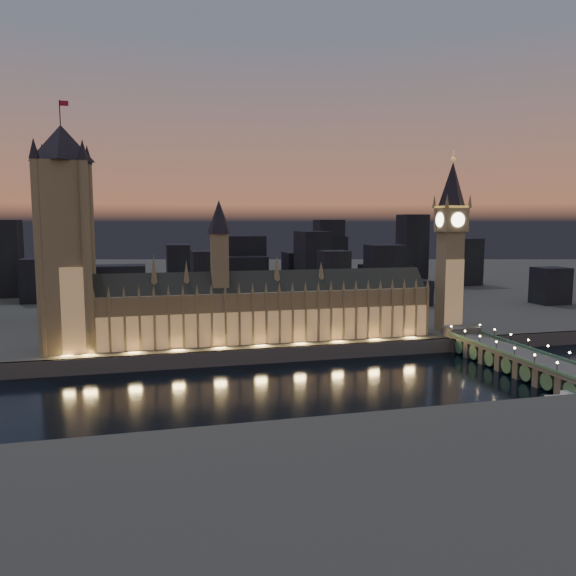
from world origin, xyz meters
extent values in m
plane|color=black|center=(0.00, 0.00, 0.00)|extent=(2000.00, 2000.00, 0.00)
cube|color=#443F39|center=(0.00, 520.00, 4.00)|extent=(2000.00, 960.00, 8.00)
cube|color=#4D5642|center=(0.00, 41.00, 4.00)|extent=(2000.00, 2.50, 8.00)
cube|color=#978055|center=(-11.72, 62.00, 22.00)|extent=(200.00, 20.04, 28.00)
cube|color=tan|center=(-11.72, 51.75, 17.00)|extent=(200.00, 0.50, 18.00)
cube|color=black|center=(-11.72, 62.00, 39.00)|extent=(200.00, 16.30, 16.26)
cube|color=#978055|center=(-31.72, 62.00, 52.00)|extent=(9.00, 9.00, 32.00)
cone|color=black|center=(-31.72, 62.00, 77.00)|extent=(13.00, 13.00, 18.00)
cube|color=#978055|center=(-111.72, 51.40, 22.00)|extent=(1.20, 1.20, 28.00)
cone|color=#978055|center=(-111.72, 52.00, 39.00)|extent=(2.00, 2.00, 6.00)
cube|color=#978055|center=(-104.31, 51.40, 22.00)|extent=(1.20, 1.20, 28.00)
cone|color=#978055|center=(-104.31, 52.00, 39.00)|extent=(2.00, 2.00, 6.00)
cube|color=#978055|center=(-96.91, 51.40, 22.00)|extent=(1.20, 1.20, 28.00)
cone|color=#978055|center=(-96.91, 52.00, 39.00)|extent=(2.00, 2.00, 6.00)
cube|color=#978055|center=(-89.50, 51.40, 22.00)|extent=(1.20, 1.20, 28.00)
cone|color=#978055|center=(-89.50, 52.00, 39.00)|extent=(2.00, 2.00, 6.00)
cube|color=#978055|center=(-82.09, 51.40, 22.00)|extent=(1.20, 1.20, 28.00)
cone|color=#978055|center=(-82.09, 52.00, 39.00)|extent=(2.00, 2.00, 6.00)
cube|color=#978055|center=(-74.68, 51.40, 22.00)|extent=(1.20, 1.20, 28.00)
cone|color=#978055|center=(-74.68, 52.00, 39.00)|extent=(2.00, 2.00, 6.00)
cube|color=#978055|center=(-67.28, 51.40, 22.00)|extent=(1.20, 1.20, 28.00)
cone|color=#978055|center=(-67.28, 52.00, 39.00)|extent=(2.00, 2.00, 6.00)
cube|color=#978055|center=(-59.87, 51.40, 22.00)|extent=(1.20, 1.20, 28.00)
cone|color=#978055|center=(-59.87, 52.00, 39.00)|extent=(2.00, 2.00, 6.00)
cube|color=#978055|center=(-52.46, 51.40, 22.00)|extent=(1.20, 1.20, 28.00)
cone|color=#978055|center=(-52.46, 52.00, 39.00)|extent=(2.00, 2.00, 6.00)
cube|color=#978055|center=(-45.06, 51.40, 22.00)|extent=(1.20, 1.20, 28.00)
cone|color=#978055|center=(-45.06, 52.00, 39.00)|extent=(2.00, 2.00, 6.00)
cube|color=#978055|center=(-37.65, 51.40, 22.00)|extent=(1.20, 1.20, 28.00)
cone|color=#978055|center=(-37.65, 52.00, 39.00)|extent=(2.00, 2.00, 6.00)
cube|color=#978055|center=(-30.24, 51.40, 22.00)|extent=(1.20, 1.20, 28.00)
cone|color=#978055|center=(-30.24, 52.00, 39.00)|extent=(2.00, 2.00, 6.00)
cube|color=#978055|center=(-22.83, 51.40, 22.00)|extent=(1.20, 1.20, 28.00)
cone|color=#978055|center=(-22.83, 52.00, 39.00)|extent=(2.00, 2.00, 6.00)
cube|color=#978055|center=(-15.43, 51.40, 22.00)|extent=(1.20, 1.20, 28.00)
cone|color=#978055|center=(-15.43, 52.00, 39.00)|extent=(2.00, 2.00, 6.00)
cube|color=#978055|center=(-8.02, 51.40, 22.00)|extent=(1.20, 1.20, 28.00)
cone|color=#978055|center=(-8.02, 52.00, 39.00)|extent=(2.00, 2.00, 6.00)
cube|color=#978055|center=(-0.61, 51.40, 22.00)|extent=(1.20, 1.20, 28.00)
cone|color=#978055|center=(-0.61, 52.00, 39.00)|extent=(2.00, 2.00, 6.00)
cube|color=#978055|center=(6.80, 51.40, 22.00)|extent=(1.20, 1.20, 28.00)
cone|color=#978055|center=(6.80, 52.00, 39.00)|extent=(2.00, 2.00, 6.00)
cube|color=#978055|center=(14.20, 51.40, 22.00)|extent=(1.20, 1.20, 28.00)
cone|color=#978055|center=(14.20, 52.00, 39.00)|extent=(2.00, 2.00, 6.00)
cube|color=#978055|center=(21.61, 51.40, 22.00)|extent=(1.20, 1.20, 28.00)
cone|color=#978055|center=(21.61, 52.00, 39.00)|extent=(2.00, 2.00, 6.00)
cube|color=#978055|center=(29.02, 51.40, 22.00)|extent=(1.20, 1.20, 28.00)
cone|color=#978055|center=(29.02, 52.00, 39.00)|extent=(2.00, 2.00, 6.00)
cube|color=#978055|center=(36.43, 51.40, 22.00)|extent=(1.20, 1.20, 28.00)
cone|color=#978055|center=(36.43, 52.00, 39.00)|extent=(2.00, 2.00, 6.00)
cube|color=#978055|center=(43.83, 51.40, 22.00)|extent=(1.20, 1.20, 28.00)
cone|color=#978055|center=(43.83, 52.00, 39.00)|extent=(2.00, 2.00, 6.00)
cube|color=#978055|center=(51.24, 51.40, 22.00)|extent=(1.20, 1.20, 28.00)
cone|color=#978055|center=(51.24, 52.00, 39.00)|extent=(2.00, 2.00, 6.00)
cube|color=#978055|center=(58.65, 51.40, 22.00)|extent=(1.20, 1.20, 28.00)
cone|color=#978055|center=(58.65, 52.00, 39.00)|extent=(2.00, 2.00, 6.00)
cube|color=#978055|center=(66.06, 51.40, 22.00)|extent=(1.20, 1.20, 28.00)
cone|color=#978055|center=(66.06, 52.00, 39.00)|extent=(2.00, 2.00, 6.00)
cube|color=#978055|center=(73.46, 51.40, 22.00)|extent=(1.20, 1.20, 28.00)
cone|color=#978055|center=(73.46, 52.00, 39.00)|extent=(2.00, 2.00, 6.00)
cube|color=#978055|center=(80.87, 51.40, 22.00)|extent=(1.20, 1.20, 28.00)
cone|color=#978055|center=(80.87, 52.00, 39.00)|extent=(2.00, 2.00, 6.00)
cube|color=#978055|center=(88.28, 51.40, 22.00)|extent=(1.20, 1.20, 28.00)
cone|color=#978055|center=(88.28, 52.00, 39.00)|extent=(2.00, 2.00, 6.00)
cone|color=#978055|center=(-66.72, 62.00, 49.00)|extent=(4.40, 4.40, 18.00)
cone|color=#978055|center=(-49.72, 62.00, 47.00)|extent=(4.40, 4.40, 14.00)
cone|color=#978055|center=(0.28, 62.00, 48.00)|extent=(4.40, 4.40, 16.00)
cone|color=#978055|center=(26.28, 62.00, 46.00)|extent=(4.40, 4.40, 12.00)
cube|color=#978055|center=(-110.00, 62.00, 56.13)|extent=(24.94, 24.94, 96.26)
cube|color=tan|center=(-110.00, 50.80, 30.00)|extent=(22.00, 0.50, 44.00)
cone|color=black|center=(-110.00, 62.00, 113.26)|extent=(31.68, 31.68, 18.00)
cylinder|color=black|center=(-110.00, 62.00, 128.26)|extent=(0.50, 0.50, 12.00)
cube|color=red|center=(-107.80, 62.00, 132.76)|extent=(4.00, 0.15, 2.50)
cylinder|color=#978055|center=(-121.00, 51.00, 56.13)|extent=(4.40, 4.40, 96.26)
cone|color=black|center=(-121.00, 51.00, 109.26)|extent=(5.20, 5.20, 10.00)
cylinder|color=#978055|center=(-121.00, 73.00, 56.13)|extent=(4.40, 4.40, 96.26)
cone|color=black|center=(-121.00, 73.00, 109.26)|extent=(5.20, 5.20, 10.00)
cylinder|color=#978055|center=(-99.00, 51.00, 56.13)|extent=(4.40, 4.40, 96.26)
cone|color=black|center=(-99.00, 51.00, 109.26)|extent=(5.20, 5.20, 10.00)
cylinder|color=#978055|center=(-99.00, 73.00, 56.13)|extent=(4.40, 4.40, 96.26)
cone|color=black|center=(-99.00, 73.00, 109.26)|extent=(5.20, 5.20, 10.00)
cube|color=#978055|center=(108.00, 62.00, 38.21)|extent=(12.03, 12.03, 60.42)
cube|color=tan|center=(108.00, 55.80, 30.00)|extent=(12.00, 0.50, 44.00)
cube|color=#978055|center=(108.00, 62.00, 75.52)|extent=(15.00, 15.00, 14.19)
cube|color=#F2C64C|center=(108.00, 62.00, 83.21)|extent=(15.75, 15.75, 1.20)
cone|color=black|center=(108.00, 62.00, 96.81)|extent=(18.00, 18.00, 26.00)
sphere|color=#F2C64C|center=(108.00, 62.00, 111.31)|extent=(2.80, 2.80, 2.80)
cylinder|color=#F2C64C|center=(108.00, 62.00, 113.81)|extent=(0.40, 0.40, 5.00)
cylinder|color=#FFF2BF|center=(108.00, 54.25, 75.52)|extent=(8.40, 0.50, 8.40)
cylinder|color=#FFF2BF|center=(108.00, 69.75, 75.52)|extent=(8.40, 0.50, 8.40)
cylinder|color=#FFF2BF|center=(100.25, 62.00, 75.52)|extent=(0.50, 8.40, 8.40)
cylinder|color=#FFF2BF|center=(115.75, 62.00, 75.52)|extent=(0.50, 8.40, 8.40)
cone|color=#978055|center=(100.50, 54.50, 86.61)|extent=(2.60, 2.60, 8.00)
cone|color=#978055|center=(100.50, 69.50, 86.61)|extent=(2.60, 2.60, 8.00)
cone|color=#978055|center=(115.50, 54.50, 86.61)|extent=(2.60, 2.60, 8.00)
cone|color=#978055|center=(115.50, 69.50, 86.61)|extent=(2.60, 2.60, 8.00)
cube|color=#4D5642|center=(106.72, -10.00, 9.50)|extent=(19.25, 100.00, 1.60)
cube|color=#3E6445|center=(97.49, -10.00, 10.90)|extent=(0.80, 100.00, 1.60)
cube|color=#3E6445|center=(115.94, -10.00, 10.90)|extent=(0.80, 100.00, 1.60)
cube|color=#4D5642|center=(106.72, 45.00, 8.75)|extent=(19.25, 12.00, 9.50)
cube|color=#4D5642|center=(106.72, -45.71, 4.35)|extent=(17.32, 4.00, 9.50)
cylinder|color=black|center=(97.49, -45.71, 12.70)|extent=(0.30, 0.30, 4.40)
sphere|color=#FFD88C|center=(97.49, -45.71, 15.00)|extent=(1.00, 1.00, 1.00)
cube|color=#4D5642|center=(106.72, -31.43, 4.35)|extent=(17.32, 4.00, 9.50)
cylinder|color=black|center=(97.49, -31.43, 12.70)|extent=(0.30, 0.30, 4.40)
sphere|color=#FFD88C|center=(97.49, -31.43, 15.00)|extent=(1.00, 1.00, 1.00)
cylinder|color=black|center=(115.94, -31.43, 12.70)|extent=(0.30, 0.30, 4.40)
sphere|color=#FFD88C|center=(115.94, -31.43, 15.00)|extent=(1.00, 1.00, 1.00)
cube|color=#4D5642|center=(106.72, -17.14, 4.35)|extent=(17.32, 4.00, 9.50)
cylinder|color=black|center=(97.49, -17.14, 12.70)|extent=(0.30, 0.30, 4.40)
sphere|color=#FFD88C|center=(97.49, -17.14, 15.00)|extent=(1.00, 1.00, 1.00)
cylinder|color=black|center=(115.94, -17.14, 12.70)|extent=(0.30, 0.30, 4.40)
sphere|color=#FFD88C|center=(115.94, -17.14, 15.00)|extent=(1.00, 1.00, 1.00)
cube|color=#4D5642|center=(106.72, -2.86, 4.35)|extent=(17.32, 4.00, 9.50)
cylinder|color=black|center=(97.49, -2.86, 12.70)|extent=(0.30, 0.30, 4.40)
sphere|color=#FFD88C|center=(97.49, -2.86, 15.00)|extent=(1.00, 1.00, 1.00)
cylinder|color=black|center=(115.94, -2.86, 12.70)|extent=(0.30, 0.30, 4.40)
sphere|color=#FFD88C|center=(115.94, -2.86, 15.00)|extent=(1.00, 1.00, 1.00)
cube|color=#4D5642|center=(106.72, 11.43, 4.35)|extent=(17.32, 4.00, 9.50)
cylinder|color=black|center=(97.49, 11.43, 12.70)|extent=(0.30, 0.30, 4.40)
sphere|color=#FFD88C|center=(97.49, 11.43, 15.00)|extent=(1.00, 1.00, 1.00)
cylinder|color=black|center=(115.94, 11.43, 12.70)|extent=(0.30, 0.30, 4.40)
sphere|color=#FFD88C|center=(115.94, 11.43, 15.00)|extent=(1.00, 1.00, 1.00)
cube|color=#4D5642|center=(106.72, 25.71, 4.35)|extent=(17.32, 4.00, 9.50)
cylinder|color=black|center=(97.49, 25.71, 12.70)|extent=(0.30, 0.30, 4.40)
sphere|color=#FFD88C|center=(97.49, 25.71, 15.00)|extent=(1.00, 1.00, 1.00)
cylinder|color=black|center=(115.94, 25.71, 12.70)|extent=(0.30, 0.30, 4.40)
sphere|color=#FFD88C|center=(115.94, 25.71, 15.00)|extent=(1.00, 1.00, 1.00)
cube|color=#4D5642|center=(106.72, 40.00, 4.35)|extent=(17.32, 4.00, 9.50)
cylinder|color=black|center=(97.49, 40.00, 12.70)|extent=(0.30, 0.30, 4.40)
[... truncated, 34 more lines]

